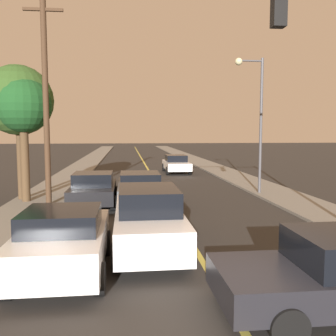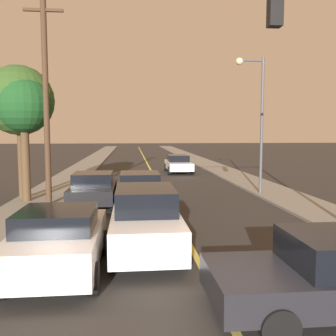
{
  "view_description": "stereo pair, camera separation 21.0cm",
  "coord_description": "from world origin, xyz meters",
  "views": [
    {
      "loc": [
        -1.85,
        -5.61,
        3.21
      ],
      "look_at": [
        0.0,
        10.88,
        1.6
      ],
      "focal_mm": 40.0,
      "sensor_mm": 36.0,
      "label": 1
    },
    {
      "loc": [
        -1.64,
        -5.63,
        3.21
      ],
      "look_at": [
        0.0,
        10.88,
        1.6
      ],
      "focal_mm": 40.0,
      "sensor_mm": 36.0,
      "label": 2
    }
  ],
  "objects": [
    {
      "name": "car_near_lane_front",
      "position": [
        -1.27,
        4.33,
        0.87
      ],
      "size": [
        1.88,
        4.97,
        1.74
      ],
      "color": "white",
      "rests_on": "ground"
    },
    {
      "name": "car_near_lane_second",
      "position": [
        -1.27,
        10.44,
        0.77
      ],
      "size": [
        2.0,
        4.37,
        1.47
      ],
      "color": "#474C51",
      "rests_on": "ground"
    },
    {
      "name": "ground_plane",
      "position": [
        0.0,
        0.0,
        0.0
      ],
      "size": [
        200.0,
        200.0,
        0.0
      ],
      "primitive_type": "plane",
      "color": "#2D2B28"
    },
    {
      "name": "tree_left_far",
      "position": [
        -6.67,
        12.09,
        4.6
      ],
      "size": [
        3.15,
        3.15,
        6.08
      ],
      "color": "#4C3823",
      "rests_on": "ground"
    },
    {
      "name": "utility_pole_left",
      "position": [
        -5.15,
        10.58,
        4.6
      ],
      "size": [
        1.6,
        0.24,
        8.64
      ],
      "color": "#422D1E",
      "rests_on": "ground"
    },
    {
      "name": "car_outer_lane_second",
      "position": [
        -3.27,
        10.71,
        0.74
      ],
      "size": [
        1.98,
        4.11,
        1.46
      ],
      "color": "black",
      "rests_on": "ground"
    },
    {
      "name": "tree_left_near",
      "position": [
        -6.31,
        11.51,
        4.32
      ],
      "size": [
        2.45,
        2.45,
        5.5
      ],
      "color": "#4C3823",
      "rests_on": "ground"
    },
    {
      "name": "car_far_oncoming",
      "position": [
        2.05,
        23.37,
        0.72
      ],
      "size": [
        1.9,
        4.58,
        1.4
      ],
      "rotation": [
        0.0,
        0.0,
        3.14
      ],
      "color": "white",
      "rests_on": "ground"
    },
    {
      "name": "car_outer_lane_front",
      "position": [
        -3.27,
        2.76,
        0.79
      ],
      "size": [
        1.97,
        3.85,
        1.51
      ],
      "color": "white",
      "rests_on": "ground"
    },
    {
      "name": "sidewalk_left",
      "position": [
        -5.8,
        36.0,
        0.06
      ],
      "size": [
        2.5,
        80.0,
        0.12
      ],
      "color": "gray",
      "rests_on": "ground"
    },
    {
      "name": "sidewalk_right",
      "position": [
        5.8,
        36.0,
        0.06
      ],
      "size": [
        2.5,
        80.0,
        0.12
      ],
      "color": "gray",
      "rests_on": "ground"
    },
    {
      "name": "road_surface",
      "position": [
        0.0,
        36.0,
        0.01
      ],
      "size": [
        9.1,
        80.0,
        0.01
      ],
      "color": "#2D2B28",
      "rests_on": "ground"
    },
    {
      "name": "streetlamp_right",
      "position": [
        4.57,
        12.65,
        4.43
      ],
      "size": [
        1.45,
        0.36,
        6.73
      ],
      "color": "#47474C",
      "rests_on": "ground"
    }
  ]
}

